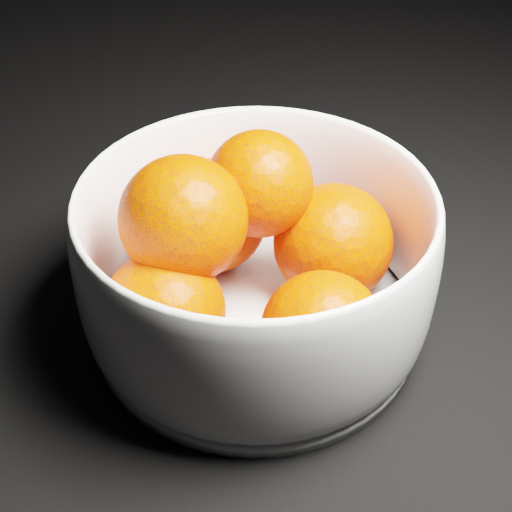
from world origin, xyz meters
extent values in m
cube|color=black|center=(0.00, 0.00, 0.00)|extent=(3.00, 3.00, 0.00)
cylinder|color=silver|center=(0.01, -0.11, 0.01)|extent=(0.24, 0.24, 0.01)
sphere|color=#FC3400|center=(0.07, -0.09, 0.06)|extent=(0.09, 0.09, 0.09)
sphere|color=#FC3400|center=(-0.02, -0.05, 0.06)|extent=(0.09, 0.09, 0.09)
sphere|color=#FC3400|center=(-0.06, -0.15, 0.06)|extent=(0.08, 0.08, 0.08)
sphere|color=#FC3400|center=(0.04, -0.18, 0.06)|extent=(0.08, 0.08, 0.08)
sphere|color=#FC3400|center=(0.01, -0.08, 0.11)|extent=(0.08, 0.08, 0.08)
sphere|color=#FC3400|center=(-0.04, -0.12, 0.11)|extent=(0.09, 0.09, 0.09)
camera|label=1|loc=(-0.04, -0.50, 0.38)|focal=50.00mm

